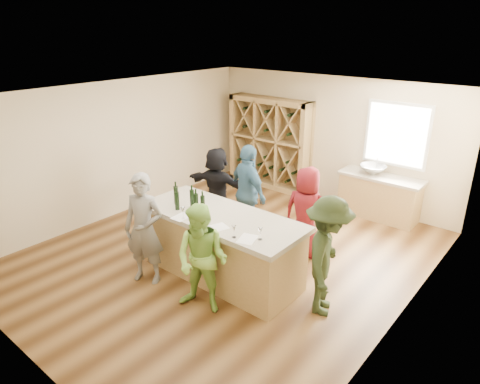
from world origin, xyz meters
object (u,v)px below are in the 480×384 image
Objects in this scene: wine_rack at (269,143)px; wine_bottle_a at (176,195)px; sink at (373,170)px; person_far_mid at (248,193)px; person_near_left at (144,229)px; person_server at (327,257)px; person_near_right at (202,259)px; wine_bottle_c at (192,198)px; person_far_left at (217,186)px; wine_bottle_e at (203,205)px; tasting_counter_base at (221,248)px; wine_bottle_b at (177,201)px; wine_bottle_d at (196,203)px; person_far_right at (306,212)px.

wine_rack is 7.39× the size of wine_bottle_a.
person_far_mid is at bearing -118.68° from sink.
wine_rack is 4.12m from wine_bottle_a.
person_near_left reaches higher than person_server.
wine_rack is at bearing 99.55° from person_near_right.
person_far_left reaches higher than wine_bottle_c.
wine_bottle_c is at bearing 167.94° from wine_bottle_e.
wine_rack is 7.67× the size of wine_bottle_e.
tasting_counter_base is 8.88× the size of wine_bottle_c.
person_near_right is (1.25, -0.69, -0.43)m from wine_bottle_a.
person_near_left is at bearing 101.76° from person_far_mid.
person_far_left reaches higher than wine_bottle_b.
wine_bottle_e is (0.10, 0.04, -0.01)m from wine_bottle_d.
tasting_counter_base is 9.06× the size of wine_bottle_e.
person_far_mid is at bearing 59.23° from person_near_left.
person_far_left is (-2.05, -0.02, -0.01)m from person_far_right.
person_far_left is (-1.38, 1.42, 0.30)m from tasting_counter_base.
person_far_mid reaches higher than person_near_left.
wine_bottle_e is at bearing 116.78° from person_near_right.
person_server is at bearing 121.65° from person_far_right.
wine_bottle_d is at bearing -69.50° from wine_rack.
wine_bottle_d is (0.31, 0.12, 0.00)m from wine_bottle_b.
wine_bottle_a is 1.04× the size of wine_bottle_e.
wine_bottle_c is at bearing 40.96° from person_far_right.
person_far_mid is at bearing 76.53° from wine_bottle_a.
wine_bottle_b is at bearing -158.58° from wine_bottle_e.
wine_rack reaches higher than person_server.
person_far_mid is (-0.51, 1.33, 0.41)m from tasting_counter_base.
person_far_right is (0.93, 1.57, -0.41)m from wine_bottle_e.
wine_bottle_d is at bearing -4.72° from wine_bottle_a.
person_near_right is at bearing -64.72° from tasting_counter_base.
person_far_left is at bearing 81.08° from person_near_left.
person_server is at bearing 8.19° from wine_bottle_a.
person_far_mid is (0.35, 1.46, -0.32)m from wine_bottle_a.
person_far_left is at bearing 125.91° from wine_bottle_e.
wine_rack reaches higher than wine_bottle_c.
person_near_left is 2.78m from person_server.
tasting_counter_base is at bearing 8.48° from wine_bottle_a.
person_far_right reaches higher than wine_bottle_a.
person_near_left is at bearing -105.97° from wine_bottle_b.
tasting_counter_base is 8.74× the size of wine_bottle_a.
wine_bottle_d is (-1.19, -3.96, 0.22)m from sink.
person_far_mid reaches higher than wine_bottle_a.
sink is at bearing 77.59° from tasting_counter_base.
wine_rack is at bearing 178.51° from sink.
person_server reaches higher than person_far_left.
person_server is 2.49m from person_far_mid.
wine_bottle_d is 0.19× the size of person_near_right.
wine_bottle_b is 2.23m from person_far_right.
person_far_right is at bearing -154.65° from person_far_mid.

